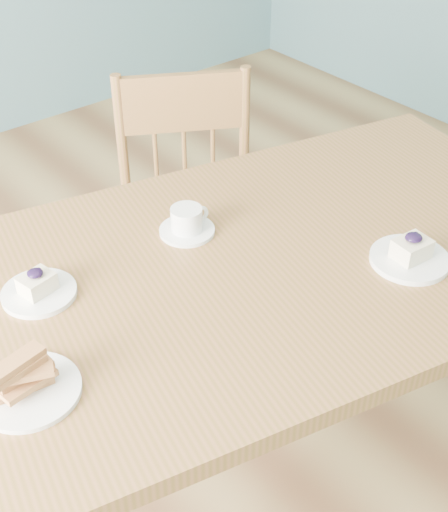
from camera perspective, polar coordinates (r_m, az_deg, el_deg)
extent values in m
cube|color=#A6824D|center=(2.21, -1.13, -17.96)|extent=(5.00, 5.00, 0.01)
cube|color=brown|center=(1.62, 3.00, -0.79)|extent=(1.71, 1.20, 0.04)
cylinder|color=brown|center=(2.46, 12.87, 0.91)|extent=(0.06, 0.06, 0.79)
cube|color=brown|center=(2.31, -2.45, 1.02)|extent=(0.59, 0.58, 0.04)
cylinder|color=brown|center=(2.31, -6.38, -6.69)|extent=(0.04, 0.04, 0.43)
cylinder|color=brown|center=(2.35, 2.82, -5.70)|extent=(0.04, 0.04, 0.43)
cylinder|color=brown|center=(2.58, -6.95, -1.33)|extent=(0.04, 0.04, 0.43)
cylinder|color=brown|center=(2.61, 1.26, -0.51)|extent=(0.04, 0.04, 0.43)
cylinder|color=brown|center=(2.32, -8.14, 8.56)|extent=(0.03, 0.03, 0.49)
cylinder|color=brown|center=(2.35, 1.63, 9.38)|extent=(0.03, 0.03, 0.49)
cube|color=brown|center=(2.27, -3.34, 12.15)|extent=(0.34, 0.21, 0.19)
cylinder|color=brown|center=(2.37, -5.41, 6.69)|extent=(0.01, 0.01, 0.29)
cylinder|color=brown|center=(2.38, -3.14, 6.90)|extent=(0.01, 0.01, 0.29)
cylinder|color=brown|center=(2.39, -0.89, 7.09)|extent=(0.01, 0.01, 0.29)
cylinder|color=white|center=(1.65, 14.62, -0.25)|extent=(0.18, 0.18, 0.01)
cube|color=beige|center=(1.63, 14.78, 0.56)|extent=(0.08, 0.07, 0.04)
ellipsoid|color=black|center=(1.61, 14.95, 1.44)|extent=(0.04, 0.04, 0.02)
sphere|color=black|center=(1.62, 15.07, 1.64)|extent=(0.02, 0.02, 0.02)
sphere|color=black|center=(1.61, 14.53, 1.43)|extent=(0.02, 0.02, 0.02)
sphere|color=black|center=(1.61, 15.29, 1.30)|extent=(0.02, 0.02, 0.02)
cylinder|color=white|center=(1.55, -14.58, -2.88)|extent=(0.16, 0.16, 0.01)
cube|color=beige|center=(1.54, -14.72, -2.14)|extent=(0.08, 0.07, 0.04)
ellipsoid|color=black|center=(1.52, -14.88, -1.33)|extent=(0.03, 0.03, 0.02)
sphere|color=black|center=(1.53, -14.62, -1.14)|extent=(0.01, 0.01, 0.01)
sphere|color=black|center=(1.52, -15.26, -1.34)|extent=(0.01, 0.01, 0.01)
sphere|color=black|center=(1.52, -14.63, -1.47)|extent=(0.01, 0.01, 0.01)
cylinder|color=white|center=(1.69, -2.98, 2.05)|extent=(0.13, 0.13, 0.01)
cylinder|color=white|center=(1.67, -3.02, 2.98)|extent=(0.08, 0.08, 0.06)
cylinder|color=brown|center=(1.66, -3.04, 3.62)|extent=(0.06, 0.06, 0.00)
torus|color=white|center=(1.69, -1.91, 3.36)|extent=(0.04, 0.01, 0.04)
cylinder|color=white|center=(1.35, -15.38, -10.35)|extent=(0.19, 0.19, 0.01)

